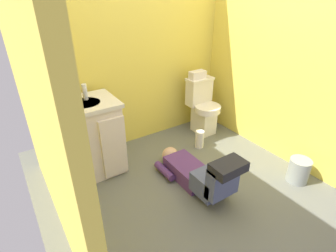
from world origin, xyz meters
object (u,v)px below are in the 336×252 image
faucet (80,93)px  person_plumber (198,173)px  bottle_clear (85,92)px  soap_dispenser (61,96)px  bottle_pink (70,94)px  bottle_amber (76,90)px  vanity_cabinet (91,137)px  trash_can (299,170)px  paper_towel_roll (199,139)px  toilet (203,107)px  tissue_box (197,75)px

faucet → person_plumber: 1.44m
bottle_clear → soap_dispenser: bearing=163.4°
bottle_pink → bottle_amber: bottle_amber is taller
vanity_cabinet → trash_can: vanity_cabinet is taller
person_plumber → paper_towel_roll: bearing=49.4°
bottle_clear → faucet: bearing=108.2°
person_plumber → bottle_clear: 1.38m
paper_towel_roll → faucet: bearing=161.6°
toilet → vanity_cabinet: bearing=-178.4°
soap_dispenser → trash_can: (1.90, -1.48, -0.76)m
toilet → tissue_box: tissue_box is taller
vanity_cabinet → bottle_pink: bottle_pink is taller
tissue_box → soap_dispenser: 1.71m
vanity_cabinet → tissue_box: size_ratio=3.73×
soap_dispenser → tissue_box: bearing=0.3°
tissue_box → paper_towel_roll: 0.84m
bottle_amber → paper_towel_roll: size_ratio=0.78×
toilet → bottle_amber: size_ratio=4.20×
faucet → paper_towel_roll: (1.27, -0.42, -0.76)m
person_plumber → bottle_amber: 1.47m
person_plumber → tissue_box: 1.39m
bottle_amber → person_plumber: bearing=-51.0°
vanity_cabinet → bottle_pink: (-0.11, 0.09, 0.48)m
bottle_amber → bottle_clear: bottle_amber is taller
faucet → paper_towel_roll: size_ratio=0.44×
bottle_pink → bottle_clear: size_ratio=0.96×
trash_can → tissue_box: bearing=97.2°
faucet → soap_dispenser: bearing=-174.0°
soap_dispenser → trash_can: 2.52m
faucet → tissue_box: 1.52m
tissue_box → bottle_clear: bottle_clear is taller
vanity_cabinet → faucet: bearing=91.3°
faucet → soap_dispenser: size_ratio=0.60×
toilet → tissue_box: (-0.05, 0.09, 0.43)m
vanity_cabinet → paper_towel_roll: (1.26, -0.28, -0.30)m
bottle_clear → paper_towel_roll: size_ratio=0.71×
soap_dispenser → bottle_clear: bearing=-16.6°
tissue_box → paper_towel_roll: size_ratio=0.96×
bottle_pink → trash_can: size_ratio=0.60×
paper_towel_roll → tissue_box: bearing=58.1°
vanity_cabinet → bottle_pink: size_ratio=5.31×
vanity_cabinet → tissue_box: 1.57m
faucet → bottle_amber: (-0.03, -0.01, 0.04)m
bottle_pink → trash_can: (1.82, -1.44, -0.77)m
person_plumber → tissue_box: size_ratio=4.84×
person_plumber → tissue_box: (0.75, 0.99, 0.62)m
bottle_pink → paper_towel_roll: 1.62m
bottle_pink → person_plumber: bearing=-47.0°
bottle_pink → paper_towel_roll: (1.37, -0.36, -0.78)m
person_plumber → paper_towel_roll: (0.50, 0.58, -0.06)m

